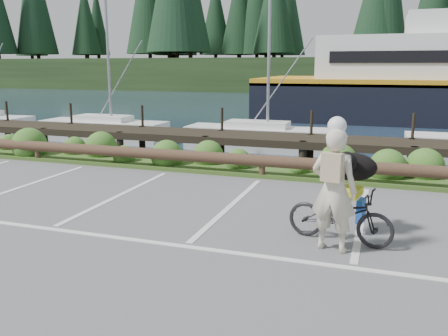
# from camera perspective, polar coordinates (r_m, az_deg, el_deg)

# --- Properties ---
(ground) EXTENTS (72.00, 72.00, 0.00)m
(ground) POSITION_cam_1_polar(r_m,az_deg,el_deg) (8.04, -3.55, -8.44)
(ground) COLOR #545457
(harbor_backdrop) EXTENTS (170.00, 160.00, 30.00)m
(harbor_backdrop) POSITION_cam_1_polar(r_m,az_deg,el_deg) (85.46, 17.25, 9.80)
(harbor_backdrop) COLOR #1A2B3E
(harbor_backdrop) RESTS_ON ground
(vegetation_strip) EXTENTS (34.00, 1.60, 0.10)m
(vegetation_strip) POSITION_cam_1_polar(r_m,az_deg,el_deg) (12.89, 5.35, -0.30)
(vegetation_strip) COLOR #3D5B21
(vegetation_strip) RESTS_ON ground
(log_rail) EXTENTS (32.00, 0.30, 0.60)m
(log_rail) POSITION_cam_1_polar(r_m,az_deg,el_deg) (12.24, 4.59, -1.20)
(log_rail) COLOR #443021
(log_rail) RESTS_ON ground
(bicycle) EXTENTS (1.82, 0.94, 0.91)m
(bicycle) POSITION_cam_1_polar(r_m,az_deg,el_deg) (7.96, 13.76, -5.52)
(bicycle) COLOR black
(bicycle) RESTS_ON ground
(cyclist) EXTENTS (0.78, 0.59, 1.94)m
(cyclist) POSITION_cam_1_polar(r_m,az_deg,el_deg) (7.45, 13.07, -2.60)
(cyclist) COLOR beige
(cyclist) RESTS_ON ground
(dog) EXTENTS (0.57, 0.90, 0.49)m
(dog) POSITION_cam_1_polar(r_m,az_deg,el_deg) (8.31, 15.10, 0.14)
(dog) COLOR black
(dog) RESTS_ON bicycle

